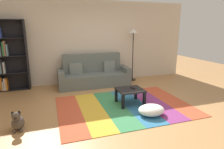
# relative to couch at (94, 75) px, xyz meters

# --- Properties ---
(ground_plane) EXTENTS (14.00, 14.00, 0.00)m
(ground_plane) POSITION_rel_couch_xyz_m (0.13, -2.02, -0.34)
(ground_plane) COLOR #B27F4C
(back_wall) EXTENTS (6.80, 0.10, 2.70)m
(back_wall) POSITION_rel_couch_xyz_m (0.13, 0.53, 1.01)
(back_wall) COLOR beige
(back_wall) RESTS_ON ground_plane
(rug) EXTENTS (3.08, 2.20, 0.01)m
(rug) POSITION_rel_couch_xyz_m (0.29, -1.94, -0.33)
(rug) COLOR #C64C2D
(rug) RESTS_ON ground_plane
(couch) EXTENTS (2.26, 0.80, 1.00)m
(couch) POSITION_rel_couch_xyz_m (0.00, 0.00, 0.00)
(couch) COLOR #59605B
(couch) RESTS_ON ground_plane
(bookshelf) EXTENTS (0.90, 0.28, 2.06)m
(bookshelf) POSITION_rel_couch_xyz_m (-2.49, 0.29, 0.68)
(bookshelf) COLOR black
(bookshelf) RESTS_ON ground_plane
(coffee_table) EXTENTS (0.62, 0.55, 0.37)m
(coffee_table) POSITION_rel_couch_xyz_m (0.47, -1.84, -0.03)
(coffee_table) COLOR black
(coffee_table) RESTS_ON rug
(pouf) EXTENTS (0.57, 0.46, 0.22)m
(pouf) POSITION_rel_couch_xyz_m (0.65, -2.55, -0.22)
(pouf) COLOR white
(pouf) RESTS_ON rug
(dog) EXTENTS (0.22, 0.35, 0.40)m
(dog) POSITION_rel_couch_xyz_m (-1.96, -2.31, -0.18)
(dog) COLOR #473D33
(dog) RESTS_ON ground_plane
(standing_lamp) EXTENTS (0.32, 0.32, 1.80)m
(standing_lamp) POSITION_rel_couch_xyz_m (1.45, 0.18, 1.16)
(standing_lamp) COLOR black
(standing_lamp) RESTS_ON ground_plane
(tv_remote) EXTENTS (0.09, 0.16, 0.02)m
(tv_remote) POSITION_rel_couch_xyz_m (0.55, -1.80, 0.06)
(tv_remote) COLOR black
(tv_remote) RESTS_ON coffee_table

